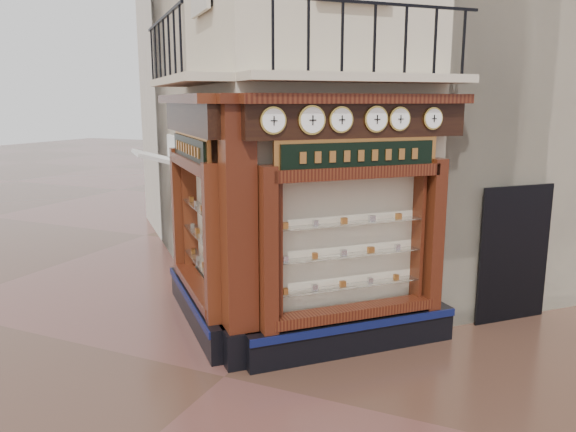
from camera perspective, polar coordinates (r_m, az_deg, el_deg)
The scene contains 17 objects.
ground at distance 8.42m, azimuth -6.50°, elevation -15.90°, with size 80.00×80.00×0.00m, color #482D21.
main_building at distance 13.30m, azimuth 7.41°, elevation 20.71°, with size 8.00×8.00×12.00m, color beige.
neighbour_left at distance 16.39m, azimuth 1.31°, elevation 17.29°, with size 8.00×8.00×11.00m, color beige.
neighbour_right at distance 15.17m, azimuth 19.64°, elevation 17.11°, with size 8.00×8.00×11.00m, color beige.
shopfront_left at distance 9.73m, azimuth -9.21°, elevation 0.21°, with size 2.86×2.86×3.98m.
shopfront_right at distance 8.54m, azimuth 6.78°, elevation -1.32°, with size 2.86×2.86×3.98m.
corner_pilaster at distance 8.13m, azimuth -5.02°, elevation -2.16°, with size 0.85×0.85×3.98m.
balcony at distance 8.78m, azimuth -2.07°, elevation 13.82°, with size 5.94×2.97×1.03m.
clock_a at distance 7.61m, azimuth -1.52°, elevation 9.67°, with size 0.30×0.30×0.37m.
clock_b at distance 7.82m, azimuth 2.44°, elevation 9.72°, with size 0.32×0.32×0.40m.
clock_c at distance 8.00m, azimuth 5.40°, elevation 9.72°, with size 0.30×0.30×0.37m.
clock_d at distance 8.27m, azimuth 8.94°, elevation 9.69°, with size 0.30×0.30×0.38m.
clock_e at distance 8.47m, azimuth 11.26°, elevation 9.65°, with size 0.28×0.28×0.35m.
clock_f at distance 8.78m, azimuth 14.50°, elevation 9.57°, with size 0.27×0.27×0.33m.
awning at distance 13.31m, azimuth -12.94°, elevation -5.62°, with size 1.40×0.84×0.08m, color silver, non-canonical shape.
signboard_left at distance 9.56m, azimuth -9.88°, elevation 6.78°, with size 1.92×1.92×0.51m.
signboard_right at distance 8.30m, azimuth 7.22°, elevation 6.15°, with size 1.91×1.91×0.51m.
Camera 1 is at (3.87, -6.39, 3.88)m, focal length 35.00 mm.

